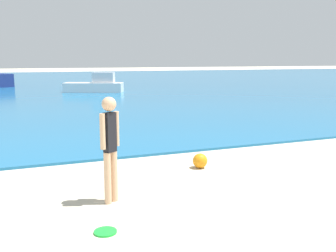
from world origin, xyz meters
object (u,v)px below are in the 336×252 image
Objects in this scene: person_standing at (110,143)px; boat_near at (96,85)px; beach_ball at (200,161)px; frisbee at (105,232)px.

boat_near is (3.58, 19.62, -0.43)m from person_standing.
person_standing reaches higher than boat_near.
beach_ball is at bearing 109.09° from boat_near.
person_standing reaches higher than frisbee.
boat_near is (3.90, 20.65, 0.49)m from frisbee.
frisbee is at bearing 39.54° from person_standing.
beach_ball is at bearing 42.34° from frisbee.
beach_ball is (2.13, 1.21, -0.79)m from person_standing.
boat_near is at bearing -133.34° from person_standing.
frisbee is 3.32m from beach_ball.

